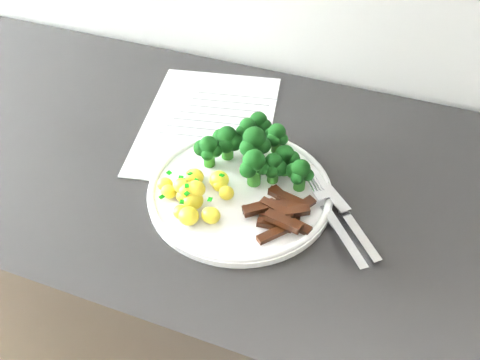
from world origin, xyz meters
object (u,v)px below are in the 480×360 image
object	(u,v)px
recipe_paper	(208,123)
potatoes	(194,193)
knife	(350,222)
counter	(226,319)
broccoli	(256,148)
fork	(335,221)
beef_strips	(281,212)
plate	(240,191)

from	to	relation	value
recipe_paper	potatoes	xyz separation A→B (m)	(0.06, -0.19, 0.02)
potatoes	knife	xyz separation A→B (m)	(0.22, 0.04, -0.02)
counter	knife	distance (m)	0.51
counter	broccoli	world-z (taller)	broccoli
recipe_paper	broccoli	distance (m)	0.15
fork	beef_strips	bearing A→B (deg)	-170.17
potatoes	beef_strips	world-z (taller)	potatoes
potatoes	recipe_paper	bearing A→B (deg)	107.74
potatoes	counter	bearing A→B (deg)	85.97
beef_strips	knife	distance (m)	0.10
potatoes	knife	distance (m)	0.23
beef_strips	knife	xyz separation A→B (m)	(0.09, 0.03, -0.01)
recipe_paper	beef_strips	world-z (taller)	beef_strips
recipe_paper	broccoli	size ratio (longest dim) A/B	1.87
broccoli	knife	distance (m)	0.18
counter	plate	bearing A→B (deg)	-42.24
counter	beef_strips	xyz separation A→B (m)	(0.12, -0.08, 0.47)
counter	broccoli	size ratio (longest dim) A/B	12.42
counter	broccoli	distance (m)	0.50
recipe_paper	potatoes	world-z (taller)	potatoes
counter	plate	distance (m)	0.46
broccoli	fork	size ratio (longest dim) A/B	1.17
beef_strips	plate	bearing A→B (deg)	156.85
counter	potatoes	distance (m)	0.48
counter	knife	bearing A→B (deg)	-12.55
broccoli	fork	xyz separation A→B (m)	(0.15, -0.08, -0.03)
broccoli	beef_strips	size ratio (longest dim) A/B	1.67
counter	knife	xyz separation A→B (m)	(0.22, -0.05, 0.46)
broccoli	fork	bearing A→B (deg)	-27.68
recipe_paper	knife	xyz separation A→B (m)	(0.28, -0.15, 0.01)
recipe_paper	fork	xyz separation A→B (m)	(0.27, -0.16, 0.02)
counter	recipe_paper	distance (m)	0.46
potatoes	beef_strips	bearing A→B (deg)	5.55
broccoli	beef_strips	xyz separation A→B (m)	(0.07, -0.09, -0.03)
counter	broccoli	xyz separation A→B (m)	(0.05, 0.01, 0.49)
recipe_paper	beef_strips	size ratio (longest dim) A/B	3.13
plate	beef_strips	distance (m)	0.08
fork	counter	bearing A→B (deg)	162.41
potatoes	fork	world-z (taller)	potatoes
recipe_paper	broccoli	world-z (taller)	broccoli
recipe_paper	broccoli	xyz separation A→B (m)	(0.12, -0.09, 0.05)
counter	beef_strips	bearing A→B (deg)	-31.66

